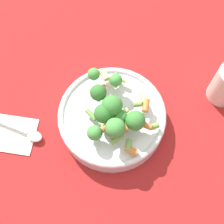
% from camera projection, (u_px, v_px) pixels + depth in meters
% --- Properties ---
extents(ground_plane, '(3.00, 3.00, 0.00)m').
position_uv_depth(ground_plane, '(112.00, 122.00, 0.73)').
color(ground_plane, maroon).
extents(bowl, '(0.24, 0.24, 0.05)m').
position_uv_depth(bowl, '(112.00, 117.00, 0.71)').
color(bowl, silver).
rests_on(bowl, ground_plane).
extents(pasta_salad, '(0.19, 0.17, 0.07)m').
position_uv_depth(pasta_salad, '(114.00, 112.00, 0.65)').
color(pasta_salad, '#8CB766').
rests_on(pasta_salad, bowl).
extents(napkin, '(0.15, 0.12, 0.01)m').
position_uv_depth(napkin, '(6.00, 133.00, 0.72)').
color(napkin, white).
rests_on(napkin, ground_plane).
extents(spoon, '(0.16, 0.03, 0.01)m').
position_uv_depth(spoon, '(22.00, 131.00, 0.71)').
color(spoon, silver).
rests_on(spoon, napkin).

